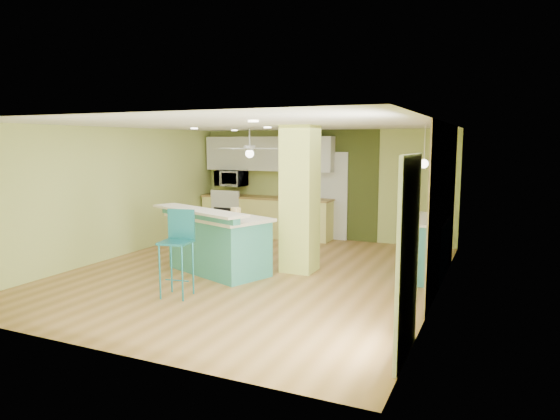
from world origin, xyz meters
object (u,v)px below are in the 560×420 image
(canister, at_px, (236,212))
(bar_stool, at_px, (178,239))
(fruit_bowl, at_px, (297,197))
(peninsula, at_px, (218,242))
(side_counter, at_px, (427,247))

(canister, bearing_deg, bar_stool, -95.75)
(fruit_bowl, relative_size, canister, 1.85)
(bar_stool, height_order, fruit_bowl, bar_stool)
(peninsula, bearing_deg, fruit_bowl, 109.73)
(bar_stool, height_order, side_counter, bar_stool)
(peninsula, bearing_deg, canister, 35.69)
(side_counter, xyz_separation_m, fruit_bowl, (-3.20, 2.12, 0.49))
(canister, bearing_deg, fruit_bowl, 94.00)
(side_counter, height_order, canister, canister)
(peninsula, relative_size, fruit_bowl, 7.08)
(peninsula, distance_m, bar_stool, 1.40)
(peninsula, height_order, fruit_bowl, peninsula)
(fruit_bowl, distance_m, canister, 3.26)
(fruit_bowl, bearing_deg, side_counter, -33.51)
(peninsula, distance_m, side_counter, 3.50)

